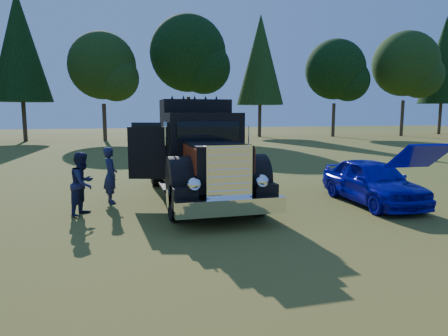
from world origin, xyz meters
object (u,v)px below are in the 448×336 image
hotrod_coupe (373,181)px  spectator_near (110,175)px  spectator_far (83,183)px  diamond_t_truck (200,158)px

hotrod_coupe → spectator_near: bearing=164.7°
hotrod_coupe → spectator_far: size_ratio=2.53×
diamond_t_truck → spectator_near: (-2.59, 0.26, -0.46)m
diamond_t_truck → spectator_far: (-3.25, -0.92, -0.47)m
spectator_near → diamond_t_truck: bearing=-109.2°
hotrod_coupe → spectator_near: 7.54m
diamond_t_truck → hotrod_coupe: diamond_t_truck is taller
diamond_t_truck → hotrod_coupe: bearing=-20.4°
hotrod_coupe → spectator_far: bearing=174.1°
spectator_near → spectator_far: 1.35m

